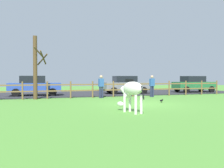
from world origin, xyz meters
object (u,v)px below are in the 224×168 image
at_px(crow_on_grass, 161,100).
at_px(parked_car_grey, 126,85).
at_px(visitor_left_of_tree, 152,85).
at_px(parked_car_green, 194,84).
at_px(zebra, 132,91).
at_px(parked_car_blue, 34,85).
at_px(visitor_right_of_tree, 101,85).
at_px(bare_tree, 36,67).

bearing_deg(crow_on_grass, parked_car_grey, 82.53).
height_order(parked_car_grey, visitor_left_of_tree, visitor_left_of_tree).
bearing_deg(parked_car_grey, parked_car_green, -3.61).
bearing_deg(zebra, parked_car_grey, 68.48).
bearing_deg(visitor_left_of_tree, parked_car_blue, 155.28).
relative_size(zebra, parked_car_blue, 0.47).
distance_m(crow_on_grass, visitor_right_of_tree, 5.03).
relative_size(bare_tree, zebra, 2.23).
height_order(zebra, visitor_left_of_tree, visitor_left_of_tree).
bearing_deg(bare_tree, parked_car_green, 10.28).
xyz_separation_m(bare_tree, parked_car_grey, (7.89, 3.14, -1.37)).
bearing_deg(visitor_left_of_tree, crow_on_grass, -111.15).
bearing_deg(zebra, crow_on_grass, 44.20).
height_order(bare_tree, parked_car_green, bare_tree).
xyz_separation_m(zebra, parked_car_grey, (4.43, 11.23, -0.08)).
bearing_deg(crow_on_grass, bare_tree, 144.99).
bearing_deg(parked_car_green, zebra, -136.59).
height_order(parked_car_grey, parked_car_green, same).
bearing_deg(parked_car_blue, parked_car_grey, 0.32).
height_order(parked_car_blue, visitor_right_of_tree, visitor_right_of_tree).
bearing_deg(bare_tree, parked_car_blue, 89.58).
height_order(crow_on_grass, visitor_left_of_tree, visitor_left_of_tree).
xyz_separation_m(zebra, parked_car_green, (11.41, 10.79, -0.08)).
height_order(bare_tree, visitor_left_of_tree, bare_tree).
bearing_deg(parked_car_grey, zebra, -111.52).
distance_m(visitor_left_of_tree, visitor_right_of_tree, 3.95).
relative_size(visitor_left_of_tree, visitor_right_of_tree, 1.00).
relative_size(parked_car_blue, parked_car_green, 1.00).
xyz_separation_m(crow_on_grass, parked_car_grey, (1.04, 7.94, 0.72)).
bearing_deg(parked_car_grey, crow_on_grass, -97.47).
height_order(crow_on_grass, parked_car_grey, parked_car_grey).
distance_m(zebra, parked_car_blue, 11.70).
xyz_separation_m(crow_on_grass, parked_car_blue, (-6.83, 7.89, 0.72)).
bearing_deg(parked_car_green, parked_car_grey, 176.39).
xyz_separation_m(zebra, visitor_left_of_tree, (4.95, 7.33, -0.02)).
relative_size(bare_tree, parked_car_blue, 1.04).
height_order(parked_car_green, visitor_left_of_tree, visitor_left_of_tree).
xyz_separation_m(crow_on_grass, visitor_left_of_tree, (1.56, 4.03, 0.78)).
xyz_separation_m(parked_car_green, visitor_right_of_tree, (-10.39, -3.13, 0.06)).
bearing_deg(crow_on_grass, visitor_left_of_tree, 68.85).
bearing_deg(parked_car_grey, bare_tree, -158.32).
bearing_deg(crow_on_grass, zebra, -135.80).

